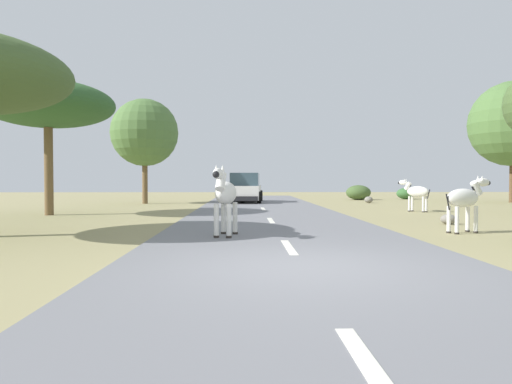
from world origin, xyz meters
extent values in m
plane|color=#998E60|center=(0.00, 0.00, 0.00)|extent=(90.00, 90.00, 0.00)
cube|color=slate|center=(0.04, 0.00, 0.03)|extent=(6.00, 64.00, 0.05)
cube|color=silver|center=(0.04, -4.00, 0.05)|extent=(0.16, 2.00, 0.01)
cube|color=silver|center=(0.04, 2.00, 0.05)|extent=(0.16, 2.00, 0.01)
cube|color=silver|center=(0.04, 8.00, 0.05)|extent=(0.16, 2.00, 0.01)
cube|color=silver|center=(0.04, 14.00, 0.05)|extent=(0.16, 2.00, 0.01)
cube|color=silver|center=(0.04, 20.00, 0.05)|extent=(0.16, 2.00, 0.01)
cube|color=silver|center=(0.04, 26.00, 0.05)|extent=(0.16, 2.00, 0.01)
ellipsoid|color=silver|center=(-1.27, 3.88, 1.06)|extent=(0.65, 1.21, 0.54)
cylinder|color=silver|center=(-1.48, 3.54, 0.44)|extent=(0.13, 0.13, 0.78)
cylinder|color=#28231E|center=(-1.48, 3.54, 0.08)|extent=(0.15, 0.15, 0.05)
cylinder|color=silver|center=(-1.19, 3.49, 0.44)|extent=(0.13, 0.13, 0.78)
cylinder|color=#28231E|center=(-1.19, 3.49, 0.08)|extent=(0.15, 0.15, 0.05)
cylinder|color=silver|center=(-1.35, 4.28, 0.44)|extent=(0.13, 0.13, 0.78)
cylinder|color=#28231E|center=(-1.35, 4.28, 0.08)|extent=(0.15, 0.15, 0.05)
cylinder|color=silver|center=(-1.06, 4.23, 0.44)|extent=(0.13, 0.13, 0.78)
cylinder|color=#28231E|center=(-1.06, 4.23, 0.08)|extent=(0.15, 0.15, 0.05)
cylinder|color=silver|center=(-1.36, 3.34, 1.34)|extent=(0.28, 0.44, 0.46)
cube|color=black|center=(-1.36, 3.34, 1.44)|extent=(0.11, 0.38, 0.32)
ellipsoid|color=silver|center=(-1.41, 3.07, 1.51)|extent=(0.29, 0.53, 0.25)
ellipsoid|color=black|center=(-1.44, 2.88, 1.49)|extent=(0.17, 0.20, 0.15)
cone|color=silver|center=(-1.46, 3.21, 1.64)|extent=(0.11, 0.11, 0.15)
cone|color=silver|center=(-1.31, 3.18, 1.64)|extent=(0.11, 0.11, 0.15)
cylinder|color=black|center=(-1.17, 4.45, 0.96)|extent=(0.07, 0.17, 0.46)
ellipsoid|color=silver|center=(6.65, 12.62, 0.87)|extent=(0.94, 1.01, 0.47)
cylinder|color=silver|center=(6.54, 12.95, 0.34)|extent=(0.14, 0.14, 0.67)
cylinder|color=#28231E|center=(6.54, 12.95, 0.02)|extent=(0.16, 0.16, 0.04)
cylinder|color=silver|center=(6.35, 12.79, 0.34)|extent=(0.14, 0.14, 0.67)
cylinder|color=#28231E|center=(6.35, 12.79, 0.02)|extent=(0.16, 0.16, 0.04)
cylinder|color=silver|center=(6.96, 12.46, 0.34)|extent=(0.14, 0.14, 0.67)
cylinder|color=#28231E|center=(6.96, 12.46, 0.02)|extent=(0.16, 0.16, 0.04)
cylinder|color=silver|center=(6.77, 12.29, 0.34)|extent=(0.14, 0.14, 0.67)
cylinder|color=#28231E|center=(6.77, 12.29, 0.02)|extent=(0.16, 0.16, 0.04)
cylinder|color=silver|center=(6.35, 12.99, 1.11)|extent=(0.37, 0.39, 0.40)
cube|color=black|center=(6.35, 12.99, 1.20)|extent=(0.24, 0.27, 0.27)
ellipsoid|color=silver|center=(6.20, 13.16, 1.26)|extent=(0.42, 0.45, 0.22)
ellipsoid|color=black|center=(6.09, 13.30, 1.25)|extent=(0.19, 0.20, 0.13)
cone|color=silver|center=(6.32, 13.12, 1.37)|extent=(0.11, 0.11, 0.13)
cone|color=silver|center=(6.22, 13.04, 1.37)|extent=(0.11, 0.11, 0.13)
cylinder|color=black|center=(6.97, 12.24, 0.78)|extent=(0.12, 0.13, 0.40)
ellipsoid|color=silver|center=(4.81, 4.73, 0.91)|extent=(1.11, 0.78, 0.49)
cylinder|color=silver|center=(5.17, 4.74, 0.35)|extent=(0.13, 0.13, 0.70)
cylinder|color=#28231E|center=(5.17, 4.74, 0.02)|extent=(0.16, 0.16, 0.05)
cylinder|color=silver|center=(5.07, 4.98, 0.35)|extent=(0.13, 0.13, 0.70)
cylinder|color=#28231E|center=(5.07, 4.98, 0.02)|extent=(0.16, 0.16, 0.05)
cylinder|color=silver|center=(4.55, 4.48, 0.35)|extent=(0.13, 0.13, 0.70)
cylinder|color=#28231E|center=(4.55, 4.48, 0.02)|extent=(0.16, 0.16, 0.05)
cylinder|color=silver|center=(4.45, 4.72, 0.35)|extent=(0.13, 0.13, 0.70)
cylinder|color=#28231E|center=(4.45, 4.72, 0.02)|extent=(0.16, 0.16, 0.05)
cylinder|color=silver|center=(5.27, 4.92, 1.16)|extent=(0.41, 0.32, 0.41)
cube|color=black|center=(5.27, 4.92, 1.24)|extent=(0.33, 0.17, 0.29)
ellipsoid|color=silver|center=(5.49, 5.02, 1.31)|extent=(0.49, 0.35, 0.22)
ellipsoid|color=black|center=(5.66, 5.09, 1.30)|extent=(0.20, 0.18, 0.13)
cone|color=silver|center=(5.41, 4.91, 1.43)|extent=(0.11, 0.11, 0.13)
cone|color=silver|center=(5.36, 5.03, 1.43)|extent=(0.11, 0.11, 0.13)
cylinder|color=black|center=(4.34, 4.53, 0.82)|extent=(0.15, 0.09, 0.42)
cube|color=white|center=(-0.77, 20.44, 0.63)|extent=(2.08, 4.31, 0.80)
cube|color=#334751|center=(-0.76, 20.64, 1.41)|extent=(1.79, 2.31, 0.76)
cube|color=black|center=(-0.92, 18.28, 0.36)|extent=(1.72, 0.28, 0.24)
cylinder|color=black|center=(-1.76, 19.15, 0.39)|extent=(0.27, 0.69, 0.68)
cylinder|color=black|center=(0.03, 19.03, 0.39)|extent=(0.27, 0.69, 0.68)
cylinder|color=black|center=(-1.58, 21.85, 0.39)|extent=(0.27, 0.69, 0.68)
cylinder|color=black|center=(0.22, 21.72, 0.39)|extent=(0.27, 0.69, 0.68)
cylinder|color=brown|center=(15.49, 20.60, 1.36)|extent=(0.31, 0.31, 2.73)
cylinder|color=brown|center=(-8.45, 11.18, 1.71)|extent=(0.33, 0.33, 3.42)
ellipsoid|color=#2D5628|center=(-8.45, 11.18, 4.31)|extent=(5.07, 5.07, 1.78)
cylinder|color=brown|center=(-6.58, 19.91, 1.28)|extent=(0.31, 0.31, 2.56)
sphere|color=#4C7038|center=(-6.58, 19.91, 4.12)|extent=(3.88, 3.88, 3.88)
ellipsoid|color=#386633|center=(10.79, 25.66, 0.41)|extent=(1.36, 1.22, 0.81)
ellipsoid|color=#425B2D|center=(7.09, 24.65, 0.51)|extent=(1.70, 1.53, 1.02)
ellipsoid|color=gray|center=(5.50, 7.06, 0.16)|extent=(0.48, 0.43, 0.32)
ellipsoid|color=gray|center=(6.63, 20.35, 0.19)|extent=(0.50, 0.53, 0.39)
camera|label=1|loc=(-0.85, -7.04, 1.38)|focal=32.42mm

